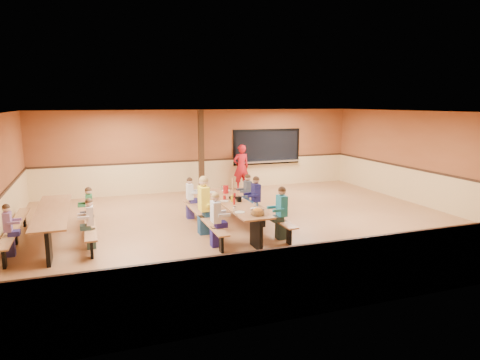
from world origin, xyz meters
name	(u,v)px	position (x,y,z in m)	size (l,w,h in m)	color
ground	(250,225)	(0.00, 0.00, 0.00)	(12.00, 12.00, 0.00)	brown
room_envelope	(251,200)	(0.00, 0.00, 0.69)	(12.04, 10.04, 3.02)	brown
kitchen_pass_through	(267,148)	(2.60, 4.96, 1.49)	(2.78, 0.28, 1.38)	black
structural_post	(201,152)	(-0.20, 4.40, 1.50)	(0.18, 0.18, 3.00)	black
cafeteria_table_main	(234,210)	(-0.56, -0.25, 0.53)	(1.91, 3.70, 0.74)	#9E683E
cafeteria_table_second	(53,219)	(-4.89, 0.34, 0.53)	(1.91, 3.70, 0.74)	#9E683E
seated_child_white_left	(216,220)	(-1.38, -1.38, 0.62)	(0.38, 0.31, 1.24)	silver
seated_adult_yellow	(204,206)	(-1.38, -0.35, 0.72)	(0.48, 0.39, 1.44)	yellow
seated_child_grey_left	(190,198)	(-1.38, 1.19, 0.58)	(0.35, 0.28, 1.16)	white
seated_child_teal_right	(282,213)	(0.27, -1.38, 0.63)	(0.40, 0.32, 1.26)	teal
seated_child_navy_right	(256,199)	(0.27, 0.28, 0.62)	(0.39, 0.32, 1.24)	#18164C
seated_child_char_right	(248,195)	(0.27, 0.93, 0.60)	(0.37, 0.30, 1.20)	#42444B
seated_child_purple_sec	(8,231)	(-5.72, -0.50, 0.57)	(0.33, 0.27, 1.13)	#835789
seated_child_green_sec	(90,211)	(-4.07, 0.62, 0.59)	(0.35, 0.29, 1.17)	#286536
seated_child_tan_sec	(90,224)	(-4.07, -0.55, 0.57)	(0.34, 0.27, 1.14)	beige
standing_woman	(241,167)	(1.38, 4.55, 0.86)	(0.62, 0.41, 1.71)	#AC1319
punch_pitcher	(226,189)	(-0.44, 0.80, 0.85)	(0.16, 0.16, 0.22)	#AC1617
chip_bowl	(257,212)	(-0.49, -1.70, 0.81)	(0.32, 0.32, 0.15)	orange
napkin_dispenser	(239,199)	(-0.44, -0.30, 0.80)	(0.10, 0.14, 0.13)	black
condiment_mustard	(232,198)	(-0.61, -0.25, 0.82)	(0.06, 0.06, 0.17)	yellow
condiment_ketchup	(234,201)	(-0.65, -0.55, 0.82)	(0.06, 0.06, 0.17)	#B2140F
table_paddle	(233,194)	(-0.49, 0.05, 0.88)	(0.16, 0.16, 0.56)	black
place_settings	(234,199)	(-0.56, -0.25, 0.80)	(0.65, 3.30, 0.11)	beige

